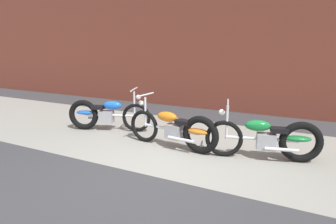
{
  "coord_description": "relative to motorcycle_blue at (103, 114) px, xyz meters",
  "views": [
    {
      "loc": [
        2.06,
        -3.54,
        1.99
      ],
      "look_at": [
        -0.3,
        1.18,
        0.75
      ],
      "focal_mm": 30.38,
      "sensor_mm": 36.0,
      "label": 1
    }
  ],
  "objects": [
    {
      "name": "ground_plane",
      "position": [
        2.25,
        -1.64,
        -0.4
      ],
      "size": [
        80.0,
        80.0,
        0.0
      ],
      "primitive_type": "plane",
      "color": "#38383A"
    },
    {
      "name": "sidewalk_slab",
      "position": [
        2.25,
        0.11,
        -0.4
      ],
      "size": [
        36.0,
        3.5,
        0.01
      ],
      "primitive_type": "cube",
      "color": "gray",
      "rests_on": "ground"
    },
    {
      "name": "brick_building_wall",
      "position": [
        2.25,
        3.56,
        2.44
      ],
      "size": [
        36.0,
        0.5,
        5.68
      ],
      "primitive_type": "cube",
      "color": "brown",
      "rests_on": "ground"
    },
    {
      "name": "motorcycle_blue",
      "position": [
        0.0,
        0.0,
        0.0
      ],
      "size": [
        1.93,
        0.87,
        1.03
      ],
      "rotation": [
        0.0,
        0.0,
        0.33
      ],
      "color": "black",
      "rests_on": "ground"
    },
    {
      "name": "motorcycle_orange",
      "position": [
        2.11,
        -0.35,
        0.0
      ],
      "size": [
        2.01,
        0.58,
        1.03
      ],
      "rotation": [
        0.0,
        0.0,
        3.05
      ],
      "color": "black",
      "rests_on": "ground"
    },
    {
      "name": "motorcycle_green",
      "position": [
        3.81,
        -0.13,
        0.0
      ],
      "size": [
        1.97,
        0.76,
        1.03
      ],
      "rotation": [
        0.0,
        0.0,
        3.4
      ],
      "color": "black",
      "rests_on": "ground"
    }
  ]
}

